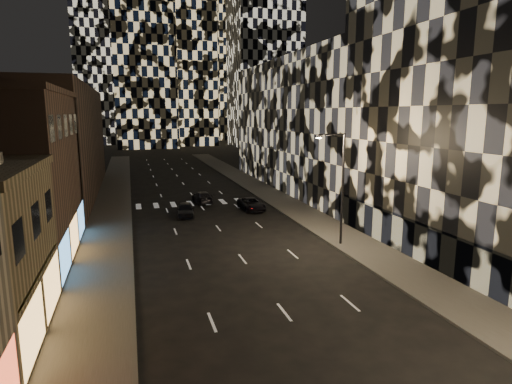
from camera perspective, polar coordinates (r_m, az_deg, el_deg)
sidewalk_left at (r=51.58m, az=-18.73°, el=-1.96°), size 4.00×120.00×0.15m
sidewalk_right at (r=54.47m, az=2.76°, el=-0.77°), size 4.00×120.00×0.15m
curb_left at (r=51.53m, az=-16.40°, el=-1.84°), size 0.20×120.00×0.15m
curb_right at (r=53.82m, az=0.65°, el=-0.90°), size 0.20×120.00×0.15m
retail_filler_left at (r=61.25m, az=-25.38°, el=6.02°), size 10.00×40.00×14.00m
midrise_base at (r=33.22m, az=21.43°, el=-6.34°), size 0.60×25.00×3.00m
midrise_filler_right at (r=63.75m, az=9.34°, el=8.83°), size 16.00×40.00×18.00m
streetlight_far at (r=34.79m, az=11.14°, el=1.44°), size 2.55×0.25×9.00m
car_dark_midlane at (r=45.50m, az=-9.38°, el=-2.33°), size 2.16×4.39×1.44m
car_dark_oncoming at (r=52.08m, az=-7.17°, el=-0.68°), size 2.11×4.82×1.38m
car_dark_rightlane at (r=47.79m, az=-0.60°, el=-1.63°), size 2.47×4.93×1.34m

